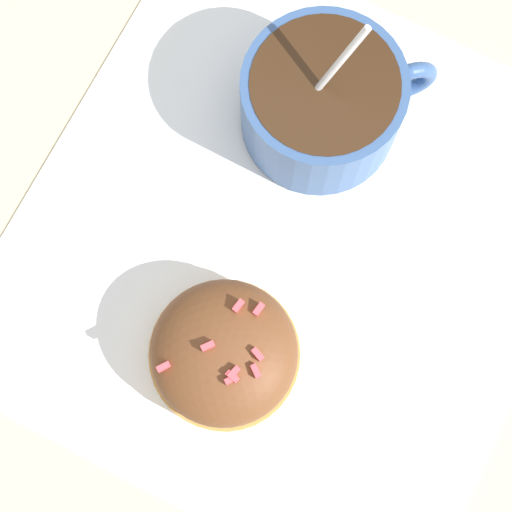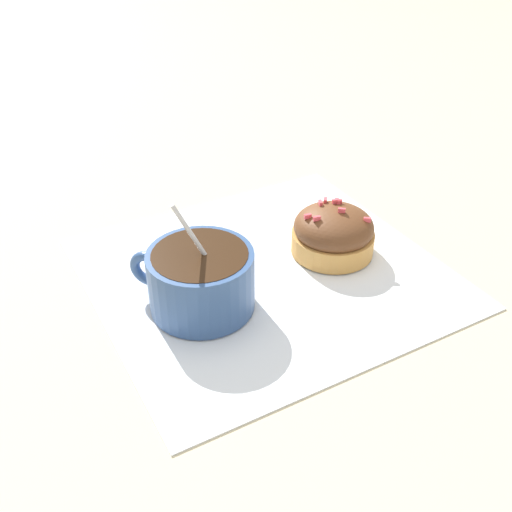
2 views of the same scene
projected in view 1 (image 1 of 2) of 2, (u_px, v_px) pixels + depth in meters
The scene contains 4 objects.
ground_plane at pixel (288, 244), 0.50m from camera, with size 3.00×3.00×0.00m, color #C6B793.
paper_napkin at pixel (288, 243), 0.50m from camera, with size 0.35×0.34×0.00m.
coffee_cup at pixel (324, 101), 0.48m from camera, with size 0.09×0.10×0.10m.
frosted_pastry at pixel (224, 354), 0.46m from camera, with size 0.08×0.08×0.05m.
Camera 1 is at (-0.11, -0.02, 0.49)m, focal length 60.00 mm.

